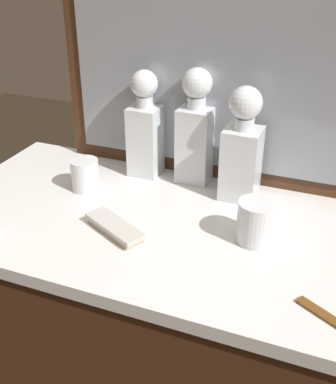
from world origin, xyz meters
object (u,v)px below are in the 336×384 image
object	(u,v)px
crystal_decanter_left	(196,137)
crystal_tumbler_rear	(85,176)
crystal_decanter_center	(242,155)
crystal_decanter_rear	(145,134)
silver_brush_right	(115,228)
tortoiseshell_comb	(327,317)
crystal_tumbler_right	(257,223)

from	to	relation	value
crystal_decanter_left	crystal_tumbler_rear	xyz separation A→B (m)	(-0.25, -0.16, -0.09)
crystal_decanter_center	crystal_decanter_rear	size ratio (longest dim) A/B	0.99
crystal_tumbler_rear	silver_brush_right	distance (m)	0.23
crystal_decanter_left	crystal_decanter_rear	xyz separation A→B (m)	(-0.14, -0.01, -0.01)
crystal_tumbler_rear	tortoiseshell_comb	distance (m)	0.70
crystal_decanter_center	crystal_decanter_left	world-z (taller)	crystal_decanter_left
crystal_decanter_rear	tortoiseshell_comb	xyz separation A→B (m)	(0.54, -0.41, -0.12)
tortoiseshell_comb	crystal_tumbler_right	bearing A→B (deg)	131.48
crystal_decanter_left	crystal_tumbler_rear	bearing A→B (deg)	-146.87
crystal_decanter_center	crystal_tumbler_right	size ratio (longest dim) A/B	3.00
tortoiseshell_comb	crystal_decanter_left	bearing A→B (deg)	132.96
crystal_decanter_center	silver_brush_right	size ratio (longest dim) A/B	1.69
crystal_decanter_center	crystal_decanter_rear	distance (m)	0.28
crystal_tumbler_rear	tortoiseshell_comb	size ratio (longest dim) A/B	0.71
crystal_decanter_center	silver_brush_right	bearing A→B (deg)	-128.56
crystal_decanter_left	tortoiseshell_comb	distance (m)	0.60
crystal_tumbler_right	silver_brush_right	size ratio (longest dim) A/B	0.56
crystal_decanter_rear	crystal_tumbler_right	bearing A→B (deg)	-30.83
crystal_decanter_center	crystal_tumbler_right	world-z (taller)	crystal_decanter_center
crystal_tumbler_rear	crystal_tumbler_right	bearing A→B (deg)	-8.24
crystal_tumbler_right	tortoiseshell_comb	world-z (taller)	crystal_tumbler_right
crystal_tumbler_rear	crystal_tumbler_right	xyz separation A→B (m)	(0.47, -0.07, 0.01)
crystal_decanter_rear	crystal_tumbler_rear	world-z (taller)	crystal_decanter_rear
crystal_decanter_center	tortoiseshell_comb	world-z (taller)	crystal_decanter_center
crystal_decanter_center	silver_brush_right	xyz separation A→B (m)	(-0.22, -0.27, -0.10)
silver_brush_right	tortoiseshell_comb	xyz separation A→B (m)	(0.48, -0.11, -0.01)
silver_brush_right	tortoiseshell_comb	bearing A→B (deg)	-12.56
crystal_decanter_left	crystal_tumbler_right	size ratio (longest dim) A/B	3.19
crystal_decanter_left	crystal_tumbler_right	xyz separation A→B (m)	(0.22, -0.23, -0.08)
crystal_decanter_rear	crystal_tumbler_right	xyz separation A→B (m)	(0.36, -0.22, -0.07)
crystal_decanter_rear	silver_brush_right	size ratio (longest dim) A/B	1.70
crystal_tumbler_right	tortoiseshell_comb	distance (m)	0.27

